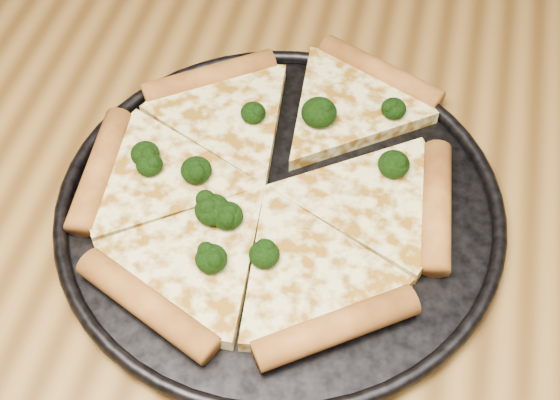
# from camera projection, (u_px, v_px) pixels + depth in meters

# --- Properties ---
(dining_table) EXTENTS (1.20, 0.90, 0.75)m
(dining_table) POSITION_uv_depth(u_px,v_px,m) (238.00, 315.00, 0.70)
(dining_table) COLOR olive
(dining_table) RESTS_ON ground
(pizza_pan) EXTENTS (0.37, 0.37, 0.02)m
(pizza_pan) POSITION_uv_depth(u_px,v_px,m) (280.00, 206.00, 0.65)
(pizza_pan) COLOR black
(pizza_pan) RESTS_ON dining_table
(pizza) EXTENTS (0.32, 0.36, 0.02)m
(pizza) POSITION_uv_depth(u_px,v_px,m) (269.00, 183.00, 0.65)
(pizza) COLOR #FFF99C
(pizza) RESTS_ON pizza_pan
(broccoli_florets) EXTENTS (0.23, 0.21, 0.02)m
(broccoli_florets) POSITION_uv_depth(u_px,v_px,m) (258.00, 171.00, 0.65)
(broccoli_florets) COLOR black
(broccoli_florets) RESTS_ON pizza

